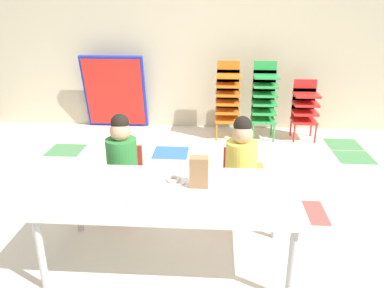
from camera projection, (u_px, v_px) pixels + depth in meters
The scene contains 13 objects.
ground_plane at pixel (203, 210), 3.51m from camera, with size 6.57×5.00×0.02m.
back_wall at pixel (210, 40), 5.40m from camera, with size 6.57×0.10×2.53m, color beige.
craft_table at pixel (169, 196), 2.63m from camera, with size 1.75×0.81×0.57m.
seated_child_near_camera at pixel (122, 156), 3.24m from camera, with size 0.33×0.33×0.92m.
seated_child_middle_seat at pixel (241, 159), 3.18m from camera, with size 0.33×0.33×0.92m.
kid_chair_orange_stack at pixel (228, 96), 5.17m from camera, with size 0.32×0.30×1.04m.
kid_chair_green_stack at pixel (264, 97), 5.14m from camera, with size 0.32×0.30×1.04m.
kid_chair_red_stack at pixel (305, 106), 5.15m from camera, with size 0.32×0.30×0.80m.
folded_activity_table at pixel (115, 92), 5.55m from camera, with size 0.90×0.29×1.09m.
paper_bag_brown at pixel (199, 172), 2.64m from camera, with size 0.13×0.09×0.22m, color #9E754C.
paper_plate_near_edge at pixel (173, 181), 2.74m from camera, with size 0.18×0.18×0.01m, color white.
paper_plate_center_table at pixel (140, 198), 2.51m from camera, with size 0.18×0.18×0.01m, color white.
donut_powdered_on_plate at pixel (173, 179), 2.73m from camera, with size 0.10×0.10×0.03m, color white.
Camera 1 is at (0.11, -3.07, 1.79)m, focal length 35.79 mm.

